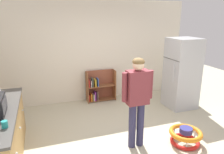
# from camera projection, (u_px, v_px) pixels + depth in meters

# --- Properties ---
(ground_plane) EXTENTS (12.00, 12.00, 0.00)m
(ground_plane) POSITION_uv_depth(u_px,v_px,m) (130.00, 141.00, 4.05)
(ground_plane) COLOR beige
(ground_plane) RESTS_ON ground
(back_wall) EXTENTS (5.20, 0.06, 2.70)m
(back_wall) POSITION_uv_depth(u_px,v_px,m) (97.00, 52.00, 5.78)
(back_wall) COLOR silver
(back_wall) RESTS_ON ground
(kitchen_counter) EXTENTS (0.65, 2.14, 0.90)m
(kitchen_counter) POSITION_uv_depth(u_px,v_px,m) (0.00, 137.00, 3.37)
(kitchen_counter) COLOR tan
(kitchen_counter) RESTS_ON ground
(refrigerator) EXTENTS (0.73, 0.68, 1.78)m
(refrigerator) POSITION_uv_depth(u_px,v_px,m) (182.00, 73.00, 5.36)
(refrigerator) COLOR #B7BABF
(refrigerator) RESTS_ON ground
(bookshelf) EXTENTS (0.80, 0.28, 0.85)m
(bookshelf) POSITION_uv_depth(u_px,v_px,m) (99.00, 88.00, 5.89)
(bookshelf) COLOR brown
(bookshelf) RESTS_ON ground
(standing_person) EXTENTS (0.57, 0.22, 1.65)m
(standing_person) POSITION_uv_depth(u_px,v_px,m) (137.00, 95.00, 3.64)
(standing_person) COLOR #323054
(standing_person) RESTS_ON ground
(baby_walker) EXTENTS (0.60, 0.60, 0.32)m
(baby_walker) POSITION_uv_depth(u_px,v_px,m) (185.00, 136.00, 3.94)
(baby_walker) COLOR red
(baby_walker) RESTS_ON ground
(teal_cup) EXTENTS (0.08, 0.08, 0.09)m
(teal_cup) POSITION_uv_depth(u_px,v_px,m) (5.00, 124.00, 2.76)
(teal_cup) COLOR teal
(teal_cup) RESTS_ON kitchen_counter
(yellow_cup) EXTENTS (0.08, 0.08, 0.09)m
(yellow_cup) POSITION_uv_depth(u_px,v_px,m) (0.00, 95.00, 3.77)
(yellow_cup) COLOR yellow
(yellow_cup) RESTS_ON kitchen_counter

